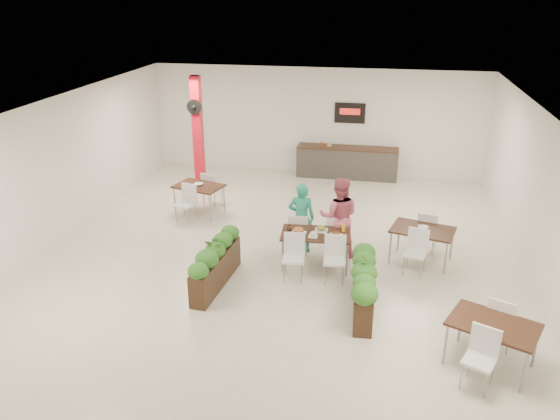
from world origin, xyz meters
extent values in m
plane|color=beige|center=(0.00, 0.00, 0.00)|extent=(12.00, 12.00, 0.00)
cube|color=white|center=(0.00, 6.00, 1.60)|extent=(10.00, 0.10, 3.20)
cube|color=white|center=(0.00, -6.00, 1.60)|extent=(10.00, 0.10, 3.20)
cube|color=white|center=(-5.00, 0.00, 1.60)|extent=(0.10, 12.00, 3.20)
cube|color=white|center=(5.00, 0.00, 1.60)|extent=(0.10, 12.00, 3.20)
cube|color=white|center=(0.00, 0.00, 3.20)|extent=(10.00, 12.00, 0.04)
cube|color=red|center=(-3.00, 3.80, 1.60)|extent=(0.25, 0.25, 3.20)
cylinder|color=black|center=(-3.00, 3.62, 2.40)|extent=(0.40, 0.06, 0.40)
sphere|color=black|center=(-3.00, 3.58, 2.40)|extent=(0.12, 0.12, 0.12)
cube|color=#33302D|center=(1.00, 5.65, 0.45)|extent=(3.00, 0.60, 0.90)
cube|color=black|center=(1.00, 5.65, 0.92)|extent=(3.00, 0.62, 0.04)
cube|color=black|center=(1.00, 5.96, 1.90)|extent=(0.90, 0.04, 0.60)
cube|color=red|center=(1.00, 5.93, 1.95)|extent=(0.60, 0.02, 0.18)
imported|color=brown|center=(0.20, 5.65, 1.04)|extent=(0.09, 0.09, 0.19)
imported|color=gold|center=(0.45, 5.65, 1.02)|extent=(0.13, 0.13, 0.17)
cube|color=black|center=(0.79, -0.20, 0.73)|extent=(1.45, 0.90, 0.04)
cylinder|color=gray|center=(0.18, -0.58, 0.35)|extent=(0.04, 0.04, 0.71)
cylinder|color=gray|center=(1.46, -0.49, 0.35)|extent=(0.04, 0.04, 0.71)
cylinder|color=gray|center=(0.13, 0.10, 0.35)|extent=(0.04, 0.04, 0.71)
cylinder|color=gray|center=(1.41, 0.19, 0.35)|extent=(0.04, 0.04, 0.71)
cube|color=white|center=(0.35, 0.37, 0.45)|extent=(0.45, 0.45, 0.05)
cube|color=white|center=(0.37, 0.18, 0.70)|extent=(0.42, 0.07, 0.45)
cylinder|color=gray|center=(0.51, 0.55, 0.21)|extent=(0.02, 0.02, 0.43)
cylinder|color=gray|center=(0.17, 0.53, 0.21)|extent=(0.02, 0.02, 0.43)
cylinder|color=gray|center=(0.53, 0.22, 0.21)|extent=(0.02, 0.02, 0.43)
cylinder|color=gray|center=(0.20, 0.19, 0.21)|extent=(0.02, 0.02, 0.43)
cube|color=white|center=(1.15, 0.43, 0.45)|extent=(0.45, 0.45, 0.05)
cube|color=white|center=(1.16, 0.24, 0.70)|extent=(0.42, 0.07, 0.45)
cylinder|color=gray|center=(1.31, 0.61, 0.21)|extent=(0.02, 0.02, 0.43)
cylinder|color=gray|center=(0.97, 0.59, 0.21)|extent=(0.02, 0.02, 0.43)
cylinder|color=gray|center=(1.33, 0.27, 0.21)|extent=(0.02, 0.02, 0.43)
cylinder|color=gray|center=(0.99, 0.25, 0.21)|extent=(0.02, 0.02, 0.43)
cube|color=white|center=(0.44, -0.82, 0.45)|extent=(0.45, 0.45, 0.05)
cube|color=white|center=(0.42, -0.63, 0.70)|extent=(0.42, 0.07, 0.45)
cylinder|color=gray|center=(0.28, -1.01, 0.21)|extent=(0.02, 0.02, 0.43)
cylinder|color=gray|center=(0.62, -0.98, 0.21)|extent=(0.02, 0.02, 0.43)
cylinder|color=gray|center=(0.26, -0.67, 0.21)|extent=(0.02, 0.02, 0.43)
cylinder|color=gray|center=(0.60, -0.64, 0.21)|extent=(0.02, 0.02, 0.43)
cube|color=white|center=(1.24, -0.77, 0.45)|extent=(0.45, 0.45, 0.05)
cube|color=white|center=(1.22, -0.58, 0.70)|extent=(0.42, 0.07, 0.45)
cylinder|color=gray|center=(1.08, -0.95, 0.21)|extent=(0.02, 0.02, 0.43)
cylinder|color=gray|center=(1.42, -0.92, 0.21)|extent=(0.02, 0.02, 0.43)
cylinder|color=gray|center=(1.05, -0.61, 0.21)|extent=(0.02, 0.02, 0.43)
cylinder|color=gray|center=(1.39, -0.59, 0.21)|extent=(0.02, 0.02, 0.43)
cube|color=white|center=(0.45, -0.32, 0.76)|extent=(0.32, 0.32, 0.01)
ellipsoid|color=brown|center=(0.45, -0.32, 0.83)|extent=(0.22, 0.22, 0.13)
cube|color=white|center=(0.89, -0.07, 0.76)|extent=(0.28, 0.28, 0.01)
ellipsoid|color=#C57A22|center=(0.89, -0.07, 0.82)|extent=(0.18, 0.18, 0.11)
cube|color=white|center=(1.20, -0.29, 0.76)|extent=(0.28, 0.28, 0.01)
ellipsoid|color=#461C0E|center=(1.20, -0.29, 0.81)|extent=(0.16, 0.16, 0.10)
cube|color=white|center=(0.76, -0.38, 0.76)|extent=(0.19, 0.19, 0.01)
ellipsoid|color=white|center=(0.76, -0.38, 0.80)|extent=(0.12, 0.12, 0.07)
cylinder|color=yellow|center=(1.33, -0.01, 0.82)|extent=(0.07, 0.07, 0.15)
imported|color=brown|center=(0.24, -0.14, 0.80)|extent=(0.12, 0.12, 0.10)
imported|color=#229776|center=(0.39, 0.45, 0.78)|extent=(0.60, 0.41, 1.57)
imported|color=#CF5C73|center=(1.19, 0.45, 0.87)|extent=(0.89, 0.72, 1.74)
cube|color=black|center=(-0.99, -1.32, 0.32)|extent=(0.48, 1.92, 0.63)
ellipsoid|color=#1F5718|center=(-1.06, -2.11, 0.75)|extent=(0.40, 0.40, 0.32)
ellipsoid|color=#1F5718|center=(-1.02, -1.72, 0.75)|extent=(0.40, 0.40, 0.32)
ellipsoid|color=#1F5718|center=(-0.99, -1.32, 0.75)|extent=(0.40, 0.40, 0.32)
ellipsoid|color=#1F5718|center=(-0.95, -0.92, 0.75)|extent=(0.40, 0.40, 0.32)
ellipsoid|color=#1F5718|center=(-0.92, -0.52, 0.75)|extent=(0.40, 0.40, 0.32)
imported|color=#1F5718|center=(-0.99, -1.32, 0.84)|extent=(0.37, 0.32, 0.41)
cube|color=black|center=(1.83, -1.61, 0.32)|extent=(0.41, 1.92, 0.64)
ellipsoid|color=#1F5718|center=(1.87, -2.41, 0.76)|extent=(0.40, 0.40, 0.32)
ellipsoid|color=#1F5718|center=(1.85, -2.01, 0.76)|extent=(0.40, 0.40, 0.32)
ellipsoid|color=#1F5718|center=(1.83, -1.61, 0.76)|extent=(0.40, 0.40, 0.32)
ellipsoid|color=#1F5718|center=(1.81, -1.21, 0.76)|extent=(0.40, 0.40, 0.32)
ellipsoid|color=#1F5718|center=(1.79, -0.81, 0.76)|extent=(0.40, 0.40, 0.32)
imported|color=#1F5718|center=(1.83, -1.61, 0.84)|extent=(0.23, 0.23, 0.41)
cube|color=black|center=(-2.46, 2.10, 0.73)|extent=(1.34, 1.07, 0.04)
cylinder|color=gray|center=(-3.06, 1.92, 0.35)|extent=(0.04, 0.04, 0.71)
cylinder|color=gray|center=(-2.04, 1.64, 0.35)|extent=(0.04, 0.04, 0.71)
cylinder|color=gray|center=(-2.88, 2.56, 0.35)|extent=(0.04, 0.04, 0.71)
cylinder|color=gray|center=(-1.87, 2.28, 0.35)|extent=(0.04, 0.04, 0.71)
cube|color=white|center=(-2.30, 2.68, 0.45)|extent=(0.52, 0.52, 0.05)
cube|color=white|center=(-2.35, 2.50, 0.70)|extent=(0.42, 0.15, 0.45)
cylinder|color=gray|center=(-2.09, 2.80, 0.21)|extent=(0.02, 0.02, 0.43)
cylinder|color=gray|center=(-2.42, 2.89, 0.21)|extent=(0.02, 0.02, 0.43)
cylinder|color=gray|center=(-2.18, 2.47, 0.21)|extent=(0.02, 0.02, 0.43)
cylinder|color=gray|center=(-2.51, 2.56, 0.21)|extent=(0.02, 0.02, 0.43)
cube|color=white|center=(-2.62, 1.52, 0.45)|extent=(0.52, 0.52, 0.05)
cube|color=white|center=(-2.57, 1.71, 0.70)|extent=(0.42, 0.15, 0.45)
cylinder|color=gray|center=(-2.83, 1.41, 0.21)|extent=(0.02, 0.02, 0.43)
cylinder|color=gray|center=(-2.51, 1.31, 0.21)|extent=(0.02, 0.02, 0.43)
cylinder|color=gray|center=(-2.74, 1.73, 0.21)|extent=(0.02, 0.02, 0.43)
cylinder|color=gray|center=(-2.42, 1.64, 0.21)|extent=(0.02, 0.02, 0.43)
imported|color=white|center=(-2.46, 2.10, 0.78)|extent=(0.22, 0.22, 0.05)
cube|color=black|center=(2.94, 0.41, 0.73)|extent=(1.42, 1.12, 0.04)
cylinder|color=gray|center=(2.30, 0.22, 0.35)|extent=(0.04, 0.04, 0.71)
cylinder|color=gray|center=(3.39, -0.07, 0.35)|extent=(0.04, 0.04, 0.71)
cylinder|color=gray|center=(2.49, 0.90, 0.35)|extent=(0.04, 0.04, 0.71)
cylinder|color=gray|center=(3.57, 0.61, 0.35)|extent=(0.04, 0.04, 0.71)
cube|color=white|center=(3.09, 0.99, 0.45)|extent=(0.51, 0.51, 0.05)
cube|color=white|center=(3.04, 0.81, 0.70)|extent=(0.42, 0.15, 0.45)
cylinder|color=gray|center=(3.30, 1.11, 0.21)|extent=(0.02, 0.02, 0.43)
cylinder|color=gray|center=(2.97, 1.20, 0.21)|extent=(0.02, 0.02, 0.43)
cylinder|color=gray|center=(3.21, 0.79, 0.21)|extent=(0.02, 0.02, 0.43)
cylinder|color=gray|center=(2.88, 0.87, 0.21)|extent=(0.02, 0.02, 0.43)
cube|color=white|center=(2.78, -0.17, 0.45)|extent=(0.51, 0.51, 0.05)
cube|color=white|center=(2.83, 0.02, 0.70)|extent=(0.42, 0.15, 0.45)
cylinder|color=gray|center=(2.57, -0.29, 0.21)|extent=(0.02, 0.02, 0.43)
cylinder|color=gray|center=(2.90, -0.37, 0.21)|extent=(0.02, 0.02, 0.43)
cylinder|color=gray|center=(2.66, 0.04, 0.21)|extent=(0.02, 0.02, 0.43)
cylinder|color=gray|center=(2.99, -0.05, 0.21)|extent=(0.02, 0.02, 0.43)
imported|color=white|center=(2.94, 0.41, 0.78)|extent=(0.22, 0.22, 0.05)
cube|color=black|center=(3.79, -2.89, 0.73)|extent=(1.49, 1.28, 0.04)
cylinder|color=gray|center=(3.13, -2.98, 0.35)|extent=(0.04, 0.04, 0.71)
cylinder|color=gray|center=(4.16, -3.45, 0.35)|extent=(0.04, 0.04, 0.71)
cylinder|color=gray|center=(3.43, -2.33, 0.35)|extent=(0.04, 0.04, 0.71)
cylinder|color=gray|center=(4.46, -2.80, 0.35)|extent=(0.04, 0.04, 0.71)
cube|color=white|center=(4.04, -2.35, 0.45)|extent=(0.56, 0.56, 0.05)
cube|color=white|center=(3.96, -2.52, 0.70)|extent=(0.40, 0.21, 0.45)
cylinder|color=gray|center=(4.27, -2.26, 0.21)|extent=(0.02, 0.02, 0.43)
cylinder|color=gray|center=(3.96, -2.12, 0.21)|extent=(0.02, 0.02, 0.43)
cylinder|color=gray|center=(4.13, -2.57, 0.21)|extent=(0.02, 0.02, 0.43)
cylinder|color=gray|center=(3.82, -2.43, 0.21)|extent=(0.02, 0.02, 0.43)
cube|color=white|center=(3.54, -3.44, 0.45)|extent=(0.56, 0.56, 0.05)
cube|color=white|center=(3.62, -3.27, 0.70)|extent=(0.40, 0.21, 0.45)
cylinder|color=gray|center=(3.32, -3.52, 0.21)|extent=(0.02, 0.02, 0.43)
cylinder|color=gray|center=(3.63, -3.66, 0.21)|extent=(0.02, 0.02, 0.43)
cylinder|color=gray|center=(3.46, -3.21, 0.21)|extent=(0.02, 0.02, 0.43)
cylinder|color=gray|center=(3.77, -3.36, 0.21)|extent=(0.02, 0.02, 0.43)
camera|label=1|loc=(1.94, -10.19, 5.37)|focal=35.00mm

